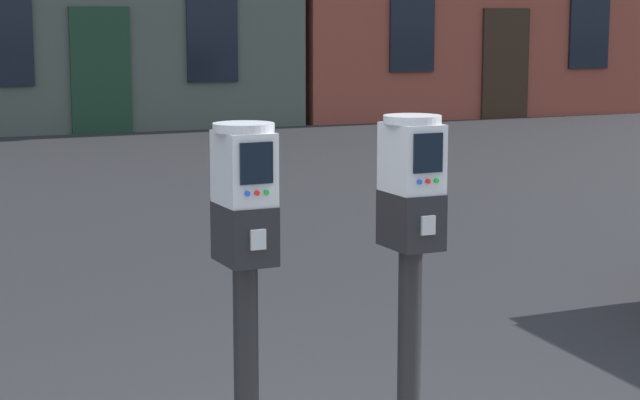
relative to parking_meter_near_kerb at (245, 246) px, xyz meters
name	(u,v)px	position (x,y,z in m)	size (l,w,h in m)	color
parking_meter_near_kerb	(245,246)	(0.00, 0.00, 0.00)	(0.23, 0.26, 1.40)	black
parking_meter_twin_adjacent	(411,231)	(0.65, 0.00, 0.00)	(0.23, 0.26, 1.40)	black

